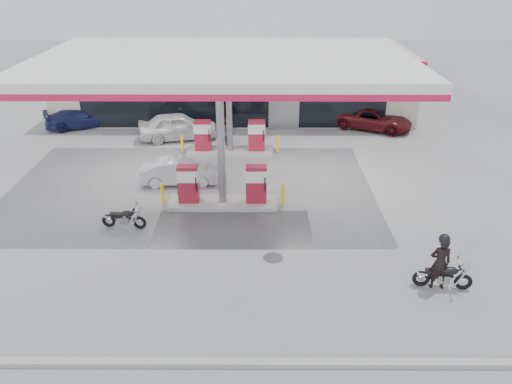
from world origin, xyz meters
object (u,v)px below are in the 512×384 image
pump_island_near (222,190)px  hatchback_silver (180,171)px  pump_island_far (230,140)px  main_motorcycle (444,277)px  biker_walking (227,114)px  sedan_white (178,126)px  parked_car_left (80,118)px  parked_motorcycle (124,218)px  biker_main (440,263)px  parked_car_right (374,119)px  attendant (229,132)px

pump_island_near → hatchback_silver: size_ratio=1.45×
pump_island_near → pump_island_far: size_ratio=1.00×
main_motorcycle → biker_walking: bearing=124.3°
sedan_white → parked_car_left: bearing=59.8°
pump_island_near → sedan_white: pump_island_near is taller
pump_island_near → main_motorcycle: (7.30, -5.67, -0.29)m
main_motorcycle → parked_motorcycle: main_motorcycle is taller
pump_island_far → biker_walking: bearing=95.7°
main_motorcycle → biker_main: biker_main is taller
biker_main → parked_motorcycle: bearing=-18.3°
pump_island_far → main_motorcycle: (7.30, -11.67, -0.29)m
biker_main → parked_car_right: bearing=-93.8°
sedan_white → hatchback_silver: (0.94, -6.00, -0.17)m
parked_motorcycle → biker_walking: bearing=81.4°
parked_car_right → parked_car_left: bearing=113.7°
pump_island_far → parked_car_right: pump_island_far is taller
sedan_white → parked_car_right: 11.53m
main_motorcycle → parked_motorcycle: (-10.94, 3.76, -0.02)m
parked_car_right → pump_island_far: bearing=140.0°
parked_motorcycle → parked_car_right: 16.92m
hatchback_silver → parked_car_right: size_ratio=0.80×
parked_motorcycle → parked_car_left: 13.39m
parked_car_right → sedan_white: bearing=123.4°
sedan_white → biker_main: bearing=-155.8°
pump_island_far → main_motorcycle: pump_island_far is taller
attendant → biker_main: bearing=-167.2°
pump_island_near → attendant: 7.00m
attendant → parked_car_right: attendant is taller
biker_main → parked_car_left: size_ratio=0.45×
pump_island_near → parked_car_left: 13.79m
sedan_white → biker_walking: 3.09m
main_motorcycle → parked_motorcycle: size_ratio=1.04×
pump_island_near → sedan_white: 8.74m
pump_island_near → biker_walking: biker_walking is taller
main_motorcycle → attendant: bearing=128.2°
parked_car_left → sedan_white: bearing=-131.4°
attendant → hatchback_silver: 5.20m
sedan_white → parked_car_left: sedan_white is taller
biker_main → biker_walking: bearing=-63.3°
pump_island_far → sedan_white: bearing=143.9°
biker_main → parked_car_left: bearing=-43.4°
sedan_white → attendant: bearing=-124.3°
main_motorcycle → parked_car_left: (-16.53, 15.92, 0.16)m
pump_island_far → attendant: 1.01m
parked_motorcycle → parked_car_right: size_ratio=0.40×
attendant → biker_walking: biker_walking is taller
pump_island_far → hatchback_silver: pump_island_far is taller
parked_car_right → biker_walking: bearing=115.7°
main_motorcycle → parked_motorcycle: 11.56m
parked_car_right → attendant: bearing=134.0°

